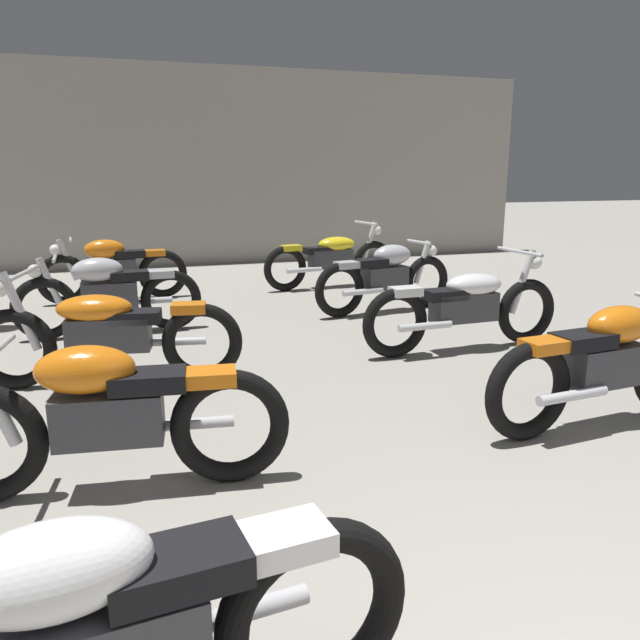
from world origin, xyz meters
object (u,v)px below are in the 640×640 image
at_px(motorcycle_left_row_1, 107,414).
at_px(motorcycle_left_row_2, 107,332).
at_px(motorcycle_left_row_3, 108,293).
at_px(motorcycle_right_row_4, 331,258).
at_px(motorcycle_right_row_1, 606,362).
at_px(motorcycle_left_row_4, 113,268).
at_px(motorcycle_right_row_3, 386,276).
at_px(motorcycle_right_row_2, 465,305).

bearing_deg(motorcycle_left_row_1, motorcycle_left_row_2, 90.20).
relative_size(motorcycle_left_row_3, motorcycle_right_row_4, 0.91).
bearing_deg(motorcycle_left_row_1, motorcycle_right_row_1, -1.28).
bearing_deg(motorcycle_left_row_4, motorcycle_left_row_3, -91.66).
height_order(motorcycle_left_row_4, motorcycle_right_row_3, same).
xyz_separation_m(motorcycle_left_row_3, motorcycle_right_row_1, (3.27, -3.68, 0.00)).
height_order(motorcycle_left_row_3, motorcycle_right_row_2, motorcycle_right_row_2).
bearing_deg(motorcycle_left_row_2, motorcycle_left_row_4, 89.10).
distance_m(motorcycle_left_row_2, motorcycle_left_row_3, 1.73).
distance_m(motorcycle_left_row_3, motorcycle_right_row_4, 3.77).
bearing_deg(motorcycle_left_row_4, motorcycle_left_row_1, -90.52).
distance_m(motorcycle_left_row_1, motorcycle_right_row_3, 4.97).
height_order(motorcycle_left_row_2, motorcycle_right_row_1, motorcycle_left_row_2).
bearing_deg(motorcycle_left_row_2, motorcycle_right_row_2, 0.06).
distance_m(motorcycle_left_row_3, motorcycle_right_row_1, 4.93).
relative_size(motorcycle_left_row_3, motorcycle_right_row_2, 0.91).
xyz_separation_m(motorcycle_left_row_1, motorcycle_left_row_3, (-0.00, 3.61, 0.00)).
xyz_separation_m(motorcycle_left_row_4, motorcycle_right_row_1, (3.22, -5.55, 0.00)).
height_order(motorcycle_left_row_1, motorcycle_left_row_4, same).
bearing_deg(motorcycle_left_row_2, motorcycle_right_row_4, 48.78).
relative_size(motorcycle_left_row_2, motorcycle_left_row_4, 1.09).
relative_size(motorcycle_left_row_2, motorcycle_right_row_3, 1.10).
xyz_separation_m(motorcycle_left_row_1, motorcycle_left_row_4, (0.05, 5.48, 0.00)).
bearing_deg(motorcycle_right_row_1, motorcycle_left_row_1, 178.72).
xyz_separation_m(motorcycle_left_row_2, motorcycle_left_row_3, (0.00, 1.73, 0.01)).
relative_size(motorcycle_left_row_2, motorcycle_right_row_2, 0.99).
height_order(motorcycle_left_row_3, motorcycle_right_row_3, same).
bearing_deg(motorcycle_left_row_3, motorcycle_right_row_3, 1.82).
bearing_deg(motorcycle_right_row_1, motorcycle_left_row_4, 120.08).
bearing_deg(motorcycle_left_row_1, motorcycle_right_row_4, 59.94).
xyz_separation_m(motorcycle_left_row_4, motorcycle_right_row_2, (3.29, -3.60, -0.01)).
xyz_separation_m(motorcycle_left_row_1, motorcycle_right_row_1, (3.27, -0.07, 0.00)).
distance_m(motorcycle_left_row_4, motorcycle_right_row_2, 4.87).
height_order(motorcycle_right_row_2, motorcycle_right_row_4, same).
bearing_deg(motorcycle_right_row_4, motorcycle_right_row_1, -89.50).
relative_size(motorcycle_left_row_4, motorcycle_right_row_1, 1.00).
bearing_deg(motorcycle_right_row_3, motorcycle_right_row_2, -88.78).
bearing_deg(motorcycle_right_row_1, motorcycle_left_row_2, 149.18).
relative_size(motorcycle_left_row_1, motorcycle_left_row_3, 1.00).
xyz_separation_m(motorcycle_left_row_2, motorcycle_right_row_1, (3.27, -1.95, 0.01)).
bearing_deg(motorcycle_left_row_3, motorcycle_right_row_4, 31.20).
bearing_deg(motorcycle_right_row_3, motorcycle_right_row_1, -90.44).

